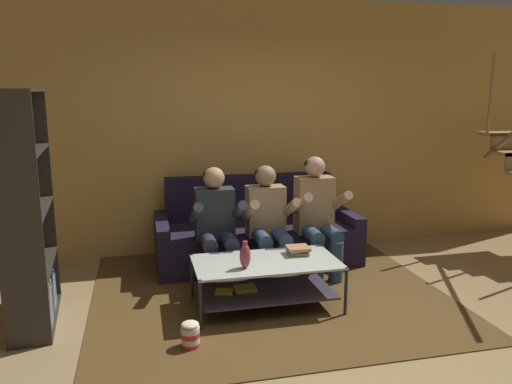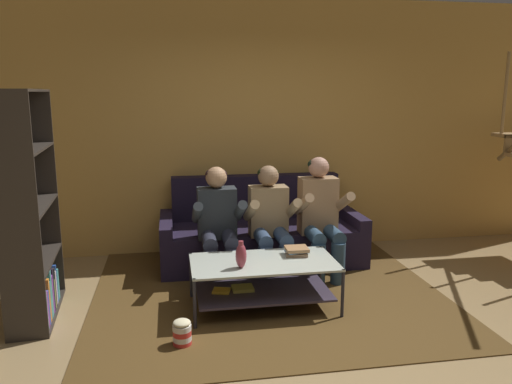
{
  "view_description": "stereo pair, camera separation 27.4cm",
  "coord_description": "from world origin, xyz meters",
  "px_view_note": "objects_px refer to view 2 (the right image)",
  "views": [
    {
      "loc": [
        -1.17,
        -3.26,
        1.85
      ],
      "look_at": [
        -0.14,
        1.08,
        0.96
      ],
      "focal_mm": 35.0,
      "sensor_mm": 36.0,
      "label": 1
    },
    {
      "loc": [
        -0.9,
        -3.31,
        1.85
      ],
      "look_at": [
        -0.14,
        1.08,
        0.96
      ],
      "focal_mm": 35.0,
      "sensor_mm": 36.0,
      "label": 2
    }
  ],
  "objects_px": {
    "person_seated_left": "(218,221)",
    "book_stack": "(297,251)",
    "couch": "(260,235)",
    "popcorn_tub": "(182,333)",
    "coffee_table": "(262,277)",
    "person_seated_right": "(321,213)",
    "person_seated_middle": "(270,219)",
    "bookshelf": "(27,240)",
    "vase": "(241,255)"
  },
  "relations": [
    {
      "from": "person_seated_left",
      "to": "book_stack",
      "type": "xyz_separation_m",
      "value": [
        0.64,
        -0.57,
        -0.16
      ]
    },
    {
      "from": "couch",
      "to": "popcorn_tub",
      "type": "xyz_separation_m",
      "value": [
        -0.91,
        -1.79,
        -0.19
      ]
    },
    {
      "from": "couch",
      "to": "popcorn_tub",
      "type": "bearing_deg",
      "value": -117.04
    },
    {
      "from": "couch",
      "to": "coffee_table",
      "type": "height_order",
      "value": "couch"
    },
    {
      "from": "person_seated_right",
      "to": "book_stack",
      "type": "relative_size",
      "value": 5.62
    },
    {
      "from": "couch",
      "to": "person_seated_right",
      "type": "relative_size",
      "value": 1.8
    },
    {
      "from": "person_seated_middle",
      "to": "coffee_table",
      "type": "distance_m",
      "value": 0.79
    },
    {
      "from": "person_seated_middle",
      "to": "person_seated_right",
      "type": "height_order",
      "value": "person_seated_right"
    },
    {
      "from": "book_stack",
      "to": "bookshelf",
      "type": "xyz_separation_m",
      "value": [
        -2.26,
        0.05,
        0.21
      ]
    },
    {
      "from": "person_seated_middle",
      "to": "book_stack",
      "type": "relative_size",
      "value": 5.28
    },
    {
      "from": "vase",
      "to": "person_seated_left",
      "type": "bearing_deg",
      "value": 97.7
    },
    {
      "from": "person_seated_right",
      "to": "coffee_table",
      "type": "xyz_separation_m",
      "value": [
        -0.73,
        -0.69,
        -0.37
      ]
    },
    {
      "from": "person_seated_middle",
      "to": "coffee_table",
      "type": "xyz_separation_m",
      "value": [
        -0.21,
        -0.68,
        -0.34
      ]
    },
    {
      "from": "person_seated_middle",
      "to": "popcorn_tub",
      "type": "bearing_deg",
      "value": -126.43
    },
    {
      "from": "person_seated_left",
      "to": "person_seated_right",
      "type": "height_order",
      "value": "person_seated_right"
    },
    {
      "from": "coffee_table",
      "to": "couch",
      "type": "bearing_deg",
      "value": 80.5
    },
    {
      "from": "person_seated_middle",
      "to": "person_seated_right",
      "type": "distance_m",
      "value": 0.52
    },
    {
      "from": "coffee_table",
      "to": "person_seated_left",
      "type": "bearing_deg",
      "value": 114.69
    },
    {
      "from": "coffee_table",
      "to": "popcorn_tub",
      "type": "bearing_deg",
      "value": -141.77
    },
    {
      "from": "popcorn_tub",
      "to": "person_seated_middle",
      "type": "bearing_deg",
      "value": 53.57
    },
    {
      "from": "person_seated_right",
      "to": "bookshelf",
      "type": "relative_size",
      "value": 0.65
    },
    {
      "from": "person_seated_middle",
      "to": "book_stack",
      "type": "distance_m",
      "value": 0.61
    },
    {
      "from": "person_seated_left",
      "to": "vase",
      "type": "xyz_separation_m",
      "value": [
        0.11,
        -0.81,
        -0.09
      ]
    },
    {
      "from": "coffee_table",
      "to": "book_stack",
      "type": "relative_size",
      "value": 5.79
    },
    {
      "from": "coffee_table",
      "to": "bookshelf",
      "type": "relative_size",
      "value": 0.66
    },
    {
      "from": "person_seated_middle",
      "to": "bookshelf",
      "type": "height_order",
      "value": "bookshelf"
    },
    {
      "from": "person_seated_middle",
      "to": "book_stack",
      "type": "xyz_separation_m",
      "value": [
        0.13,
        -0.57,
        -0.16
      ]
    },
    {
      "from": "person_seated_right",
      "to": "coffee_table",
      "type": "height_order",
      "value": "person_seated_right"
    },
    {
      "from": "person_seated_right",
      "to": "bookshelf",
      "type": "distance_m",
      "value": 2.71
    },
    {
      "from": "person_seated_right",
      "to": "bookshelf",
      "type": "bearing_deg",
      "value": -168.67
    },
    {
      "from": "person_seated_left",
      "to": "bookshelf",
      "type": "distance_m",
      "value": 1.7
    },
    {
      "from": "person_seated_right",
      "to": "book_stack",
      "type": "height_order",
      "value": "person_seated_right"
    },
    {
      "from": "vase",
      "to": "person_seated_middle",
      "type": "bearing_deg",
      "value": 63.31
    },
    {
      "from": "person_seated_right",
      "to": "person_seated_left",
      "type": "bearing_deg",
      "value": -179.63
    },
    {
      "from": "person_seated_middle",
      "to": "popcorn_tub",
      "type": "distance_m",
      "value": 1.62
    },
    {
      "from": "book_stack",
      "to": "couch",
      "type": "bearing_deg",
      "value": 96.35
    },
    {
      "from": "person_seated_left",
      "to": "bookshelf",
      "type": "bearing_deg",
      "value": -161.99
    },
    {
      "from": "book_stack",
      "to": "bookshelf",
      "type": "bearing_deg",
      "value": 178.82
    },
    {
      "from": "person_seated_middle",
      "to": "person_seated_right",
      "type": "bearing_deg",
      "value": 0.74
    },
    {
      "from": "book_stack",
      "to": "popcorn_tub",
      "type": "height_order",
      "value": "book_stack"
    },
    {
      "from": "person_seated_right",
      "to": "couch",
      "type": "bearing_deg",
      "value": 133.59
    },
    {
      "from": "person_seated_left",
      "to": "person_seated_middle",
      "type": "height_order",
      "value": "same"
    },
    {
      "from": "person_seated_middle",
      "to": "bookshelf",
      "type": "distance_m",
      "value": 2.2
    },
    {
      "from": "couch",
      "to": "bookshelf",
      "type": "xyz_separation_m",
      "value": [
        -2.14,
        -1.08,
        0.38
      ]
    },
    {
      "from": "person_seated_left",
      "to": "bookshelf",
      "type": "height_order",
      "value": "bookshelf"
    },
    {
      "from": "couch",
      "to": "bookshelf",
      "type": "distance_m",
      "value": 2.42
    },
    {
      "from": "coffee_table",
      "to": "popcorn_tub",
      "type": "xyz_separation_m",
      "value": [
        -0.71,
        -0.56,
        -0.18
      ]
    },
    {
      "from": "popcorn_tub",
      "to": "person_seated_right",
      "type": "bearing_deg",
      "value": 40.98
    },
    {
      "from": "couch",
      "to": "vase",
      "type": "bearing_deg",
      "value": -106.68
    },
    {
      "from": "person_seated_middle",
      "to": "vase",
      "type": "distance_m",
      "value": 0.92
    }
  ]
}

